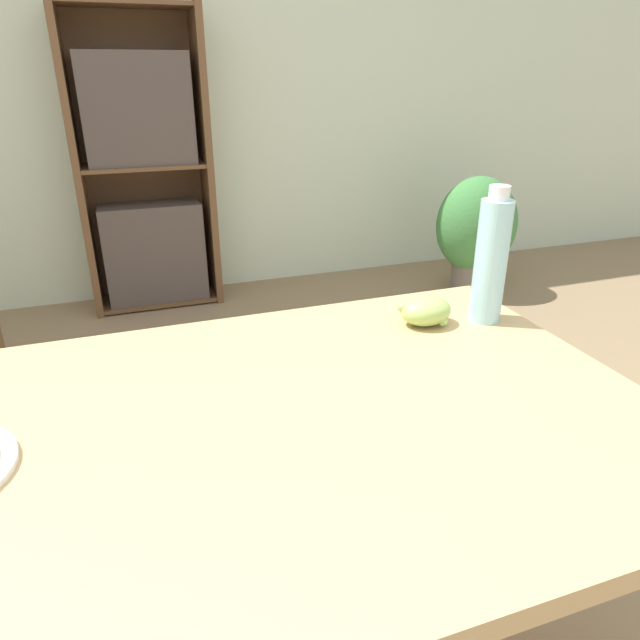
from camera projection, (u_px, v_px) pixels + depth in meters
The scene contains 6 objects.
wall_back at pixel (131, 55), 2.93m from camera, with size 8.00×0.05×2.60m.
dining_table at pixel (252, 470), 0.93m from camera, with size 1.34×0.84×0.73m.
grape_bunch at pixel (425, 311), 1.23m from camera, with size 0.12×0.09×0.06m.
drink_bottle at pixel (491, 260), 1.21m from camera, with size 0.07×0.07×0.29m.
bookshelf at pixel (146, 178), 3.02m from camera, with size 0.69×0.30×1.54m.
potted_plant_floor at pixel (476, 230), 3.31m from camera, with size 0.48×0.41×0.68m.
Camera 1 is at (-0.16, -0.75, 1.23)m, focal length 32.00 mm.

